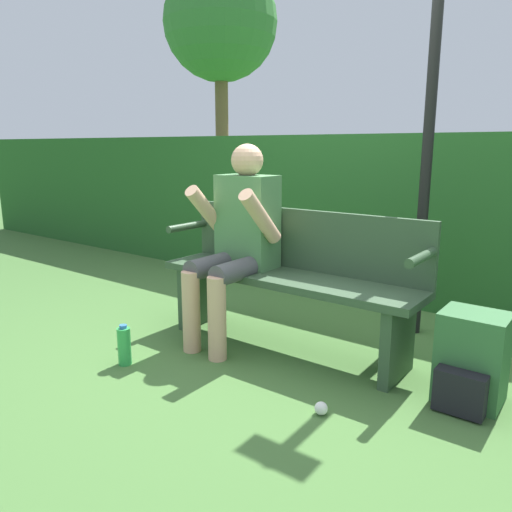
# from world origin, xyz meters

# --- Properties ---
(ground_plane) EXTENTS (40.00, 40.00, 0.00)m
(ground_plane) POSITION_xyz_m (0.00, 0.00, 0.00)
(ground_plane) COLOR #426B33
(hedge_back) EXTENTS (12.00, 0.58, 1.34)m
(hedge_back) POSITION_xyz_m (0.00, 1.52, 0.67)
(hedge_back) COLOR #235623
(hedge_back) RESTS_ON ground
(park_bench) EXTENTS (1.70, 0.41, 0.86)m
(park_bench) POSITION_xyz_m (0.00, 0.06, 0.46)
(park_bench) COLOR #334C33
(park_bench) RESTS_ON ground
(person_seated) EXTENTS (0.52, 0.59, 1.26)m
(person_seated) POSITION_xyz_m (-0.32, -0.06, 0.70)
(person_seated) COLOR #4C7F4C
(person_seated) RESTS_ON ground
(backpack) EXTENTS (0.31, 0.35, 0.46)m
(backpack) POSITION_xyz_m (1.11, -0.02, 0.22)
(backpack) COLOR #336638
(backpack) RESTS_ON ground
(water_bottle) EXTENTS (0.08, 0.08, 0.24)m
(water_bottle) POSITION_xyz_m (-0.60, -0.77, 0.11)
(water_bottle) COLOR green
(water_bottle) RESTS_ON ground
(signpost) EXTENTS (0.34, 0.09, 2.64)m
(signpost) POSITION_xyz_m (0.56, 0.76, 1.45)
(signpost) COLOR black
(signpost) RESTS_ON ground
(tree) EXTENTS (1.83, 1.83, 4.10)m
(tree) POSITION_xyz_m (-4.00, 4.07, 3.15)
(tree) COLOR brown
(tree) RESTS_ON ground
(litter_crumple) EXTENTS (0.06, 0.06, 0.06)m
(litter_crumple) POSITION_xyz_m (0.59, -0.57, 0.03)
(litter_crumple) COLOR silver
(litter_crumple) RESTS_ON ground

